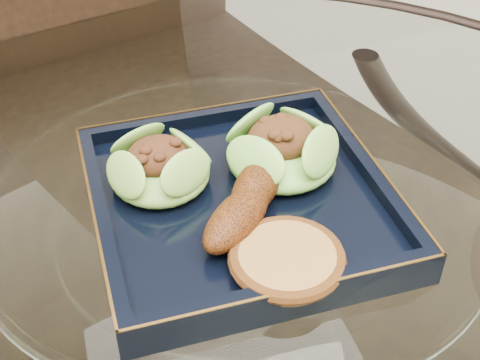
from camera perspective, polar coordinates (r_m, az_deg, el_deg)
name	(u,v)px	position (r m, az deg, el deg)	size (l,w,h in m)	color
dining_table	(236,356)	(0.73, -0.36, -14.77)	(1.13, 1.13, 0.77)	white
dining_chair	(148,162)	(1.03, -7.85, 1.50)	(0.52, 0.52, 1.00)	black
navy_plate	(240,205)	(0.63, 0.00, -2.12)	(0.27, 0.27, 0.02)	black
lettuce_wrap_left	(160,169)	(0.63, -6.87, 0.92)	(0.09, 0.09, 0.03)	#53982C
lettuce_wrap_right	(282,152)	(0.64, 3.59, 2.37)	(0.11, 0.11, 0.04)	#57A530
roasted_plantain	(258,184)	(0.61, 1.53, -0.34)	(0.18, 0.04, 0.03)	#622A0A
crumb_patty	(287,260)	(0.55, 4.03, -6.86)	(0.08, 0.08, 0.02)	#A46C36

